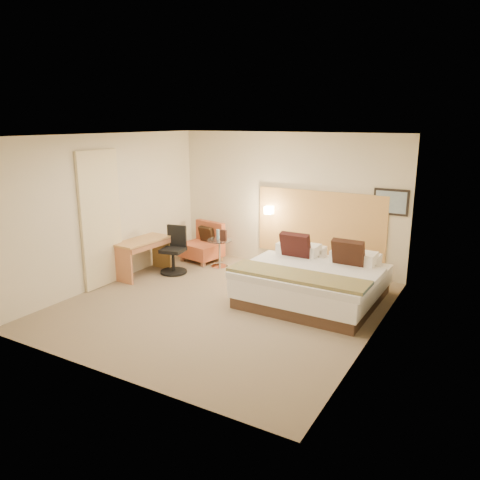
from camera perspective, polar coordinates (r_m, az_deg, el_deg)
The scene contains 19 objects.
floor at distance 7.69m, azimuth -2.13°, elevation -7.98°, with size 4.80×5.00×0.02m, color #7C6A54.
ceiling at distance 7.12m, azimuth -2.34°, elevation 12.72°, with size 4.80×5.00×0.02m, color silver.
wall_back at distance 9.47m, azimuth 5.86°, elevation 4.79°, with size 4.80×0.02×2.70m, color beige.
wall_front at distance 5.40m, azimuth -16.50°, elevation -3.10°, with size 4.80×0.02×2.70m, color beige.
wall_left at distance 8.78m, azimuth -15.72°, elevation 3.57°, with size 0.02×5.00×2.70m, color beige.
wall_right at distance 6.38m, azimuth 16.47°, elevation -0.43°, with size 0.02×5.00×2.70m, color beige.
headboard_panel at distance 9.25m, azimuth 9.66°, elevation 1.91°, with size 2.60×0.04×1.30m, color tan.
art_frame at distance 8.80m, azimuth 17.93°, elevation 4.43°, with size 0.62×0.03×0.47m, color black.
art_canvas at distance 8.78m, azimuth 17.90°, elevation 4.42°, with size 0.54×0.01×0.39m, color gray.
lamp_arm at distance 9.57m, azimuth 3.69°, elevation 3.72°, with size 0.02×0.02×0.12m, color silver.
lamp_shade at distance 9.52m, azimuth 3.53°, elevation 3.67°, with size 0.15×0.15×0.15m, color #FFEDC6.
curtain at distance 8.60m, azimuth -16.61°, elevation 2.41°, with size 0.06×0.90×2.42m, color beige.
bottle_a at distance 9.48m, azimuth -2.70°, elevation 0.69°, with size 0.06×0.06×0.21m, color #79A7BC.
menu_folder at distance 9.35m, azimuth -2.03°, elevation 0.56°, with size 0.13×0.05×0.23m, color #321A14.
bed at distance 7.87m, azimuth 8.98°, elevation -4.89°, with size 2.19×2.11×1.05m.
lounge_chair at distance 10.01m, azimuth -4.47°, elevation -0.66°, with size 0.88×0.80×0.81m.
side_table at distance 9.52m, azimuth -2.52°, elevation -1.47°, with size 0.51×0.51×0.57m.
desk at distance 9.13m, azimuth -11.72°, elevation -0.88°, with size 0.57×1.16×0.71m.
desk_chair at distance 9.24m, azimuth -8.03°, elevation -1.70°, with size 0.61×0.61×0.92m.
Camera 1 is at (3.78, -6.03, 2.92)m, focal length 35.00 mm.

